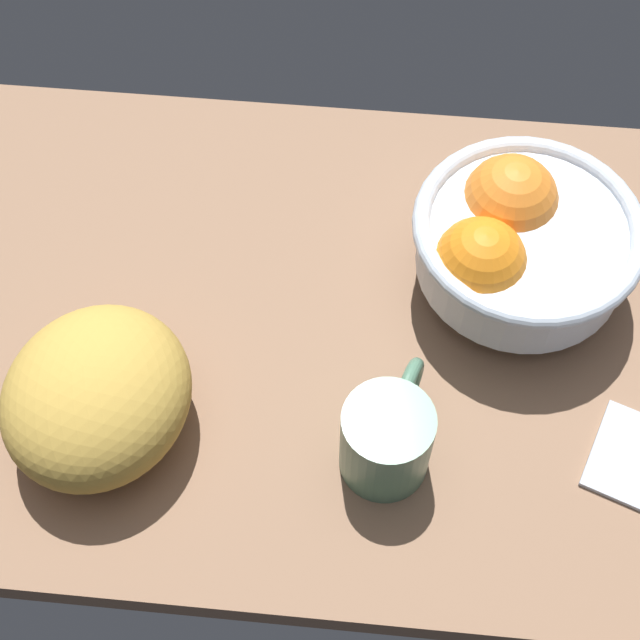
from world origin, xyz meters
TOP-DOWN VIEW (x-y plane):
  - ground_plane at (0.00, 0.00)cm, footprint 83.34×52.58cm
  - fruit_bowl at (-11.93, -6.28)cm, footprint 20.22×20.22cm
  - bread_loaf at (21.69, 11.68)cm, footprint 19.17×20.16cm
  - mug at (-1.86, 12.56)cm, footprint 7.37×11.28cm

SIDE VIEW (x-z plane):
  - ground_plane at x=0.00cm, z-range -3.00..0.00cm
  - mug at x=-1.86cm, z-range 0.00..8.18cm
  - bread_loaf at x=21.69cm, z-range 0.00..10.32cm
  - fruit_bowl at x=-11.93cm, z-range 0.42..11.93cm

